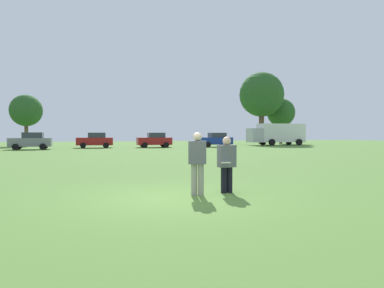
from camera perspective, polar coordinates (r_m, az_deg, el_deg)
ground_plane at (r=9.12m, az=-2.95°, el=-8.61°), size 150.87×150.87×0.00m
player_thrower at (r=9.33m, az=0.88°, el=-2.57°), size 0.53×0.42×1.67m
player_defender at (r=9.81m, az=5.60°, el=-2.82°), size 0.48×0.29×1.55m
frisbee at (r=9.45m, az=5.49°, el=-3.02°), size 0.27×0.27×0.07m
parked_car_center at (r=41.31m, az=-24.45°, el=0.46°), size 4.28×2.38×1.82m
parked_car_mid_right at (r=43.87m, az=-15.34°, el=0.60°), size 4.28×2.38×1.82m
parked_car_near_right at (r=44.01m, az=-6.03°, el=0.65°), size 4.28×2.38×1.82m
parked_car_far_right at (r=45.48m, az=3.83°, el=0.68°), size 4.28×2.38×1.82m
box_truck at (r=53.61m, az=13.50°, el=1.66°), size 8.61×3.28×3.18m
tree_east_birch at (r=54.72m, az=-25.12°, el=4.87°), size 4.40×4.40×7.14m
tree_east_oak at (r=59.15m, az=11.12°, el=7.76°), size 7.19×7.19×11.69m
tree_far_east_pine at (r=63.41m, az=14.11°, el=4.91°), size 4.81×4.81×7.81m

